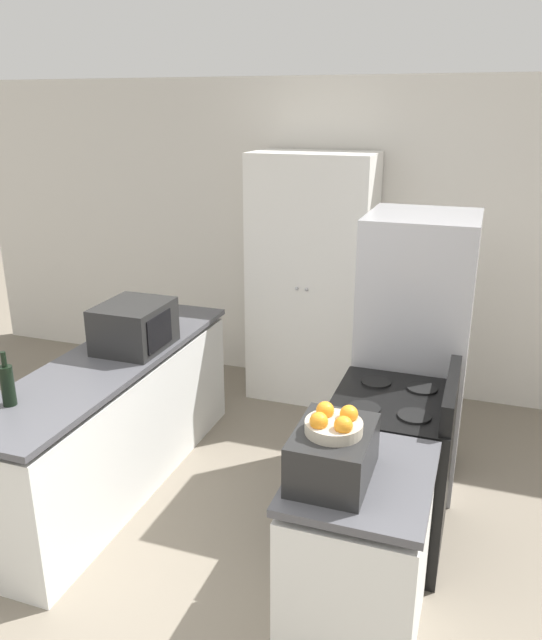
# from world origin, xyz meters

# --- Properties ---
(wall_back) EXTENTS (7.00, 0.06, 2.60)m
(wall_back) POSITION_xyz_m (0.00, 3.29, 1.30)
(wall_back) COLOR silver
(wall_back) RESTS_ON ground_plane
(counter_left) EXTENTS (0.60, 2.26, 0.89)m
(counter_left) POSITION_xyz_m (-0.87, 1.23, 0.43)
(counter_left) COLOR silver
(counter_left) RESTS_ON ground_plane
(counter_right) EXTENTS (0.60, 0.76, 0.89)m
(counter_right) POSITION_xyz_m (0.87, 0.48, 0.43)
(counter_right) COLOR silver
(counter_right) RESTS_ON ground_plane
(pantry_cabinet) EXTENTS (0.97, 0.60, 2.04)m
(pantry_cabinet) POSITION_xyz_m (-0.05, 2.96, 1.02)
(pantry_cabinet) COLOR white
(pantry_cabinet) RESTS_ON ground_plane
(stove) EXTENTS (0.66, 0.72, 1.05)m
(stove) POSITION_xyz_m (0.89, 1.24, 0.45)
(stove) COLOR black
(stove) RESTS_ON ground_plane
(refrigerator) EXTENTS (0.69, 0.71, 1.76)m
(refrigerator) POSITION_xyz_m (0.90, 1.99, 0.88)
(refrigerator) COLOR #A3A3A8
(refrigerator) RESTS_ON ground_plane
(microwave) EXTENTS (0.41, 0.48, 0.30)m
(microwave) POSITION_xyz_m (-0.80, 1.43, 1.04)
(microwave) COLOR black
(microwave) RESTS_ON counter_left
(wine_bottle) EXTENTS (0.07, 0.07, 0.30)m
(wine_bottle) POSITION_xyz_m (-1.00, 0.50, 1.00)
(wine_bottle) COLOR black
(wine_bottle) RESTS_ON counter_left
(toaster_oven) EXTENTS (0.32, 0.43, 0.22)m
(toaster_oven) POSITION_xyz_m (0.76, 0.40, 1.00)
(toaster_oven) COLOR black
(toaster_oven) RESTS_ON counter_right
(fruit_bowl) EXTENTS (0.24, 0.24, 0.11)m
(fruit_bowl) POSITION_xyz_m (0.76, 0.38, 1.15)
(fruit_bowl) COLOR #B2A893
(fruit_bowl) RESTS_ON toaster_oven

